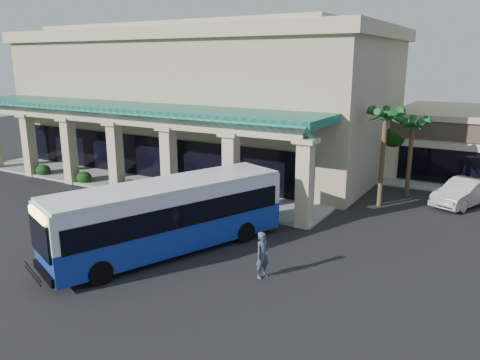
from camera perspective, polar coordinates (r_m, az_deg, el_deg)
The scene contains 9 objects.
ground at distance 24.10m, azimuth -10.71°, elevation -6.75°, with size 110.00×110.00×0.00m, color black.
main_building at distance 40.15m, azimuth -4.60°, elevation 10.17°, with size 30.80×14.80×11.35m, color tan, non-canonical shape.
arcade at distance 33.46m, azimuth -13.63°, elevation 4.10°, with size 30.00×6.20×5.70m, color #0D4E44, non-canonical shape.
palm_0 at distance 28.98m, azimuth 17.03°, elevation 3.23°, with size 2.40×2.40×6.60m, color #114118, non-canonical shape.
palm_1 at distance 31.74m, azimuth 20.05°, elevation 3.18°, with size 2.40×2.40×5.80m, color #114118, non-canonical shape.
broadleaf_tree at distance 37.04m, azimuth 18.45°, elevation 4.03°, with size 2.60×2.60×4.81m, color black, non-canonical shape.
transit_bus at distance 21.59m, azimuth -8.61°, elevation -4.56°, with size 2.73×11.74×3.28m, color #17339A, non-canonical shape.
pedestrian at distance 19.12m, azimuth 2.80°, elevation -9.12°, with size 0.71×0.46×1.94m, color #3C4552.
car_white at distance 31.44m, azimuth 25.64°, elevation -1.39°, with size 1.72×4.94×1.63m, color silver.
Camera 1 is at (15.09, -16.72, 8.58)m, focal length 35.00 mm.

